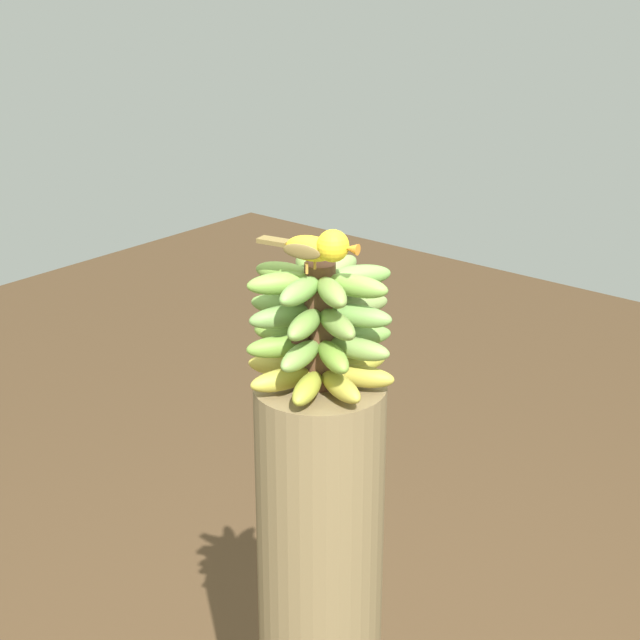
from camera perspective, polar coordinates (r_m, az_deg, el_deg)
The scene contains 2 objects.
banana_bunch at distance 1.79m, azimuth -0.01°, elevation -0.35°, with size 0.27×0.27×0.23m.
perched_bird at distance 1.69m, azimuth -0.03°, elevation 4.12°, with size 0.19×0.07×0.08m.
Camera 1 is at (-1.07, 1.28, 1.97)m, focal length 56.88 mm.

